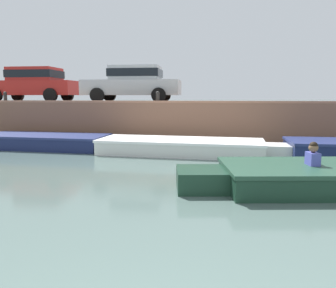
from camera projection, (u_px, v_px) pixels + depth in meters
The scene contains 10 objects.
ground_plane at pixel (211, 187), 6.90m from camera, with size 400.00×400.00×0.00m, color #4C605B.
far_quay_wall at pixel (217, 119), 15.28m from camera, with size 60.00×6.00×1.65m, color brown.
far_wall_coping at pixel (217, 102), 12.34m from camera, with size 60.00×0.24×0.08m, color #9F6C52.
boat_moored_west_navy at pixel (39, 141), 12.15m from camera, with size 5.60×1.93×0.50m.
boat_moored_central_white at pixel (188, 147), 10.82m from camera, with size 6.51×2.07×0.49m.
motorboat_passing at pixel (336, 177), 6.76m from camera, with size 6.26×2.75×0.99m.
car_leftmost_red at pixel (34, 83), 15.07m from camera, with size 4.21×1.98×1.54m.
car_left_inner_silver at pixel (134, 82), 14.31m from camera, with size 4.27×2.07×1.54m.
mooring_bollard_west at pixel (5, 96), 13.85m from camera, with size 0.15×0.15×0.45m.
mooring_bollard_mid at pixel (158, 97), 12.80m from camera, with size 0.15×0.15×0.45m.
Camera 1 is at (0.19, -1.06, 1.91)m, focal length 35.00 mm.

